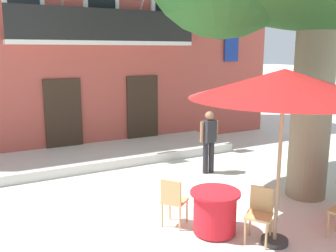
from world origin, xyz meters
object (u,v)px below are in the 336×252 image
at_px(cafe_table_near_tree, 215,212).
at_px(pedestrian_mid_plaza, 209,139).
at_px(cafe_chair_near_tree_1, 260,211).
at_px(cafe_umbrella, 284,85).
at_px(cafe_chair_near_tree_0, 173,199).

xyz_separation_m(cafe_table_near_tree, pedestrian_mid_plaza, (1.74, 2.76, 0.52)).
bearing_deg(cafe_table_near_tree, pedestrian_mid_plaza, 57.76).
bearing_deg(cafe_chair_near_tree_1, pedestrian_mid_plaza, 69.52).
relative_size(cafe_chair_near_tree_1, cafe_umbrella, 0.31).
distance_m(cafe_umbrella, pedestrian_mid_plaza, 4.06).
distance_m(cafe_chair_near_tree_0, cafe_chair_near_tree_1, 1.51).
bearing_deg(cafe_chair_near_tree_1, cafe_chair_near_tree_0, 132.63).
bearing_deg(cafe_chair_near_tree_1, cafe_table_near_tree, 131.39).
bearing_deg(cafe_chair_near_tree_0, cafe_chair_near_tree_1, -47.37).
bearing_deg(pedestrian_mid_plaza, cafe_chair_near_tree_0, -135.59).
relative_size(cafe_table_near_tree, cafe_chair_near_tree_0, 0.95).
xyz_separation_m(cafe_chair_near_tree_1, pedestrian_mid_plaza, (1.24, 3.33, 0.38)).
xyz_separation_m(cafe_table_near_tree, cafe_chair_near_tree_0, (-0.52, 0.54, 0.14)).
relative_size(cafe_table_near_tree, pedestrian_mid_plaza, 0.53).
distance_m(cafe_table_near_tree, cafe_chair_near_tree_0, 0.77).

